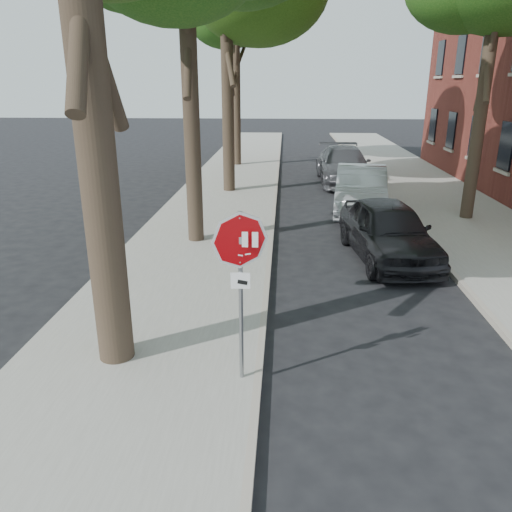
{
  "coord_description": "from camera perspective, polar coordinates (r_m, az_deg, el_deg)",
  "views": [
    {
      "loc": [
        -0.11,
        -6.58,
        4.38
      ],
      "look_at": [
        -0.49,
        0.09,
        2.05
      ],
      "focal_mm": 35.0,
      "sensor_mm": 36.0,
      "label": 1
    }
  ],
  "objects": [
    {
      "name": "sidewalk_right",
      "position": [
        20.03,
        21.03,
        5.47
      ],
      "size": [
        4.0,
        55.0,
        0.12
      ],
      "primitive_type": "cube",
      "color": "gray",
      "rests_on": "ground"
    },
    {
      "name": "sidewalk_left",
      "position": [
        19.22,
        -4.0,
        6.18
      ],
      "size": [
        4.0,
        55.0,
        0.12
      ],
      "primitive_type": "cube",
      "color": "gray",
      "rests_on": "ground"
    },
    {
      "name": "ground",
      "position": [
        7.9,
        3.6,
        -14.47
      ],
      "size": [
        120.0,
        120.0,
        0.0
      ],
      "primitive_type": "plane",
      "color": "black",
      "rests_on": "ground"
    },
    {
      "name": "curb_right",
      "position": [
        19.5,
        15.26,
        5.75
      ],
      "size": [
        0.12,
        55.0,
        0.13
      ],
      "primitive_type": "cube",
      "color": "#9E9384",
      "rests_on": "ground"
    },
    {
      "name": "car_c",
      "position": [
        23.55,
        9.98,
        10.18
      ],
      "size": [
        2.33,
        5.56,
        1.6
      ],
      "primitive_type": "imported",
      "rotation": [
        0.0,
        0.0,
        0.01
      ],
      "color": "#49494D",
      "rests_on": "ground"
    },
    {
      "name": "car_a",
      "position": [
        13.34,
        14.85,
        2.84
      ],
      "size": [
        2.33,
        4.68,
        1.53
      ],
      "primitive_type": "imported",
      "rotation": [
        0.0,
        0.0,
        0.12
      ],
      "color": "black",
      "rests_on": "ground"
    },
    {
      "name": "curb_left",
      "position": [
        19.08,
        2.15,
        6.12
      ],
      "size": [
        0.12,
        55.0,
        0.13
      ],
      "primitive_type": "cube",
      "color": "#9E9384",
      "rests_on": "ground"
    },
    {
      "name": "tree_far",
      "position": [
        27.96,
        -2.35,
        25.01
      ],
      "size": [
        5.29,
        4.91,
        9.33
      ],
      "color": "black",
      "rests_on": "sidewalk_left"
    },
    {
      "name": "car_b",
      "position": [
        18.15,
        11.87,
        7.43
      ],
      "size": [
        2.31,
        5.04,
        1.6
      ],
      "primitive_type": "imported",
      "rotation": [
        0.0,
        0.0,
        -0.13
      ],
      "color": "#AAAEB3",
      "rests_on": "ground"
    },
    {
      "name": "stop_sign",
      "position": [
        7.01,
        -1.8,
        -1.06
      ],
      "size": [
        0.76,
        0.34,
        2.61
      ],
      "color": "gray",
      "rests_on": "sidewalk_left"
    }
  ]
}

